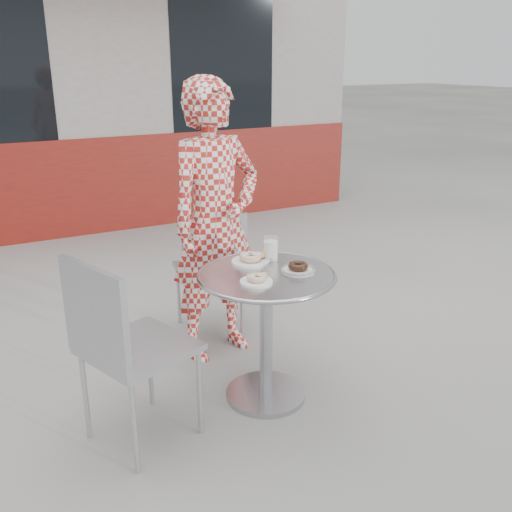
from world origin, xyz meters
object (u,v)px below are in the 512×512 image
chair_left (139,385)px  plate_checker (298,269)px  bistro_table (266,305)px  milk_cup (271,249)px  chair_far (210,295)px  seated_person (216,223)px  plate_near (257,279)px  plate_far (251,259)px

chair_left → plate_checker: bearing=-111.9°
bistro_table → milk_cup: milk_cup is taller
chair_far → plate_checker: 1.05m
plate_checker → bistro_table: bearing=162.1°
seated_person → milk_cup: (0.12, -0.45, -0.05)m
chair_left → plate_near: (0.60, -0.06, 0.45)m
bistro_table → milk_cup: size_ratio=5.53×
chair_far → chair_left: bearing=59.7°
plate_far → plate_near: (-0.11, -0.27, -0.00)m
plate_near → milk_cup: size_ratio=1.22×
chair_far → plate_checker: bearing=106.2°
seated_person → plate_far: bearing=-100.4°
plate_far → chair_far: bearing=86.3°
plate_far → milk_cup: bearing=-5.6°
chair_left → plate_far: chair_left is taller
plate_checker → milk_cup: milk_cup is taller
plate_near → plate_far: bearing=68.2°
bistro_table → seated_person: bearing=90.7°
seated_person → milk_cup: seated_person is taller
chair_left → plate_checker: (0.86, -0.02, 0.45)m
plate_near → milk_cup: (0.22, 0.25, 0.04)m
chair_far → plate_far: 0.85m
plate_far → plate_near: 0.29m
bistro_table → chair_left: bearing=-177.6°
chair_left → plate_near: chair_left is taller
bistro_table → chair_left: chair_left is taller
plate_near → bistro_table: bearing=40.5°
seated_person → plate_checker: (0.16, -0.67, -0.10)m
bistro_table → chair_left: (-0.71, -0.03, -0.26)m
bistro_table → plate_far: plate_far is taller
chair_left → chair_far: bearing=-60.3°
seated_person → milk_cup: bearing=-86.5°
plate_far → plate_near: plate_far is taller
bistro_table → plate_checker: plate_checker is taller
chair_left → plate_near: bearing=-116.0°
bistro_table → seated_person: 0.69m
plate_checker → milk_cup: size_ratio=1.36×
chair_left → seated_person: size_ratio=0.57×
bistro_table → plate_far: bearing=89.1°
chair_far → seated_person: (-0.06, -0.25, 0.57)m
plate_checker → seated_person: bearing=103.7°
chair_left → milk_cup: chair_left is taller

